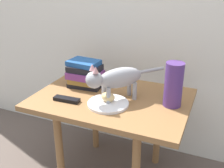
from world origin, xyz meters
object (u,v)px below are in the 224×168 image
Objects in this scene: side_table at (112,108)px; tv_remote at (67,99)px; green_vase at (174,85)px; plate at (108,104)px; bread_roll at (108,97)px; cat at (115,79)px; book_stack at (85,74)px.

tv_remote reaches higher than side_table.
green_vase is at bearing 15.72° from tv_remote.
side_table is at bearing 100.86° from plate.
bread_roll is at bearing -81.80° from side_table.
side_table is 0.27m from tv_remote.
bread_roll is at bearing -118.07° from cat.
cat is (0.02, 0.04, 0.09)m from bread_roll.
cat is (0.04, -0.04, 0.20)m from side_table.
bread_roll reaches higher than plate.
green_vase reaches higher than book_stack.
book_stack is at bearing 155.06° from cat.
book_stack reaches higher than bread_roll.
book_stack is at bearing 144.41° from bread_roll.
bread_roll is 0.38× the size of book_stack.
green_vase is at bearing 13.15° from cat.
tv_remote is at bearing -145.06° from side_table.
book_stack reaches higher than side_table.
plate is 0.36m from green_vase.
cat is at bearing -47.09° from side_table.
plate is 1.49× the size of tv_remote.
book_stack is 0.55m from green_vase.
tv_remote is (-0.54, -0.18, -0.11)m from green_vase.
side_table is 3.91× the size of plate.
tv_remote is (-0.21, -0.15, 0.08)m from side_table.
tv_remote is at bearing -89.73° from book_stack.
plate is (0.02, -0.10, 0.08)m from side_table.
cat is 1.59× the size of green_vase.
green_vase is at bearing -4.71° from book_stack.
book_stack is at bearing 87.90° from tv_remote.
green_vase is (0.55, -0.04, 0.04)m from book_stack.
cat reaches higher than tv_remote.
bread_roll is 0.35m from green_vase.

